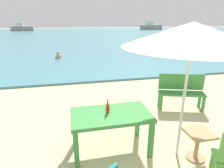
{
  "coord_description": "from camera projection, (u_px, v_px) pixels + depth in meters",
  "views": [
    {
      "loc": [
        -1.58,
        -1.92,
        2.33
      ],
      "look_at": [
        -0.47,
        3.0,
        0.6
      ],
      "focal_mm": 30.2,
      "sensor_mm": 36.0,
      "label": 1
    }
  ],
  "objects": [
    {
      "name": "bench_green_left",
      "position": [
        181.0,
        89.0,
        5.09
      ],
      "size": [
        1.25,
        0.7,
        0.95
      ],
      "color": "#3D8C42",
      "rests_on": "ground_plane"
    },
    {
      "name": "swimmer_person",
      "position": [
        58.0,
        56.0,
        11.56
      ],
      "size": [
        0.34,
        0.34,
        0.41
      ],
      "color": "tan",
      "rests_on": "sea_water"
    },
    {
      "name": "sea_water",
      "position": [
        78.0,
        35.0,
        30.54
      ],
      "size": [
        120.0,
        50.0,
        0.08
      ],
      "primitive_type": "cube",
      "color": "teal",
      "rests_on": "ground_plane"
    },
    {
      "name": "side_table_wood",
      "position": [
        198.0,
        141.0,
        3.23
      ],
      "size": [
        0.44,
        0.44,
        0.54
      ],
      "color": "tan",
      "rests_on": "ground_plane"
    },
    {
      "name": "boat_fishing_trawler",
      "position": [
        22.0,
        28.0,
        40.22
      ],
      "size": [
        4.5,
        1.23,
        1.64
      ],
      "color": "gray",
      "rests_on": "sea_water"
    },
    {
      "name": "patio_umbrella",
      "position": [
        192.0,
        35.0,
        2.76
      ],
      "size": [
        2.1,
        2.1,
        2.3
      ],
      "color": "silver",
      "rests_on": "ground_plane"
    },
    {
      "name": "boat_ferry",
      "position": [
        151.0,
        27.0,
        45.03
      ],
      "size": [
        5.18,
        1.41,
        1.88
      ],
      "color": "gray",
      "rests_on": "sea_water"
    },
    {
      "name": "beer_bottle_amber",
      "position": [
        108.0,
        108.0,
        3.33
      ],
      "size": [
        0.07,
        0.07,
        0.26
      ],
      "color": "brown",
      "rests_on": "picnic_table_green"
    },
    {
      "name": "picnic_table_green",
      "position": [
        111.0,
        119.0,
        3.36
      ],
      "size": [
        1.4,
        0.8,
        0.76
      ],
      "color": "#3D8C42",
      "rests_on": "ground_plane"
    }
  ]
}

